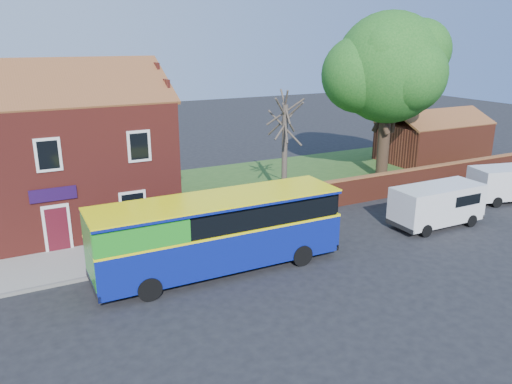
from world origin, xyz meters
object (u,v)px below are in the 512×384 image
bus (211,231)px  van_near (437,204)px  van_far (511,182)px  large_tree (388,71)px

bus → van_near: (12.52, -0.40, -0.60)m
bus → van_far: 19.73m
van_near → large_tree: bearing=67.1°
van_near → van_far: bearing=8.9°
van_far → large_tree: (-3.41, 7.68, 6.17)m
van_far → large_tree: large_tree is taller
van_far → van_near: bearing=-158.0°
van_near → large_tree: size_ratio=0.44×
van_near → van_far: size_ratio=0.97×
bus → large_tree: bearing=27.5°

